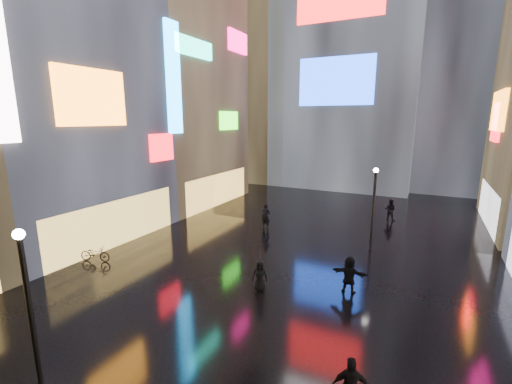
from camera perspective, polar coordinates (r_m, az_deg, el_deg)
The scene contains 14 objects.
ground at distance 23.30m, azimuth 8.96°, elevation -8.36°, with size 140.00×140.00×0.00m, color black.
building_left_mid at distance 27.20m, azimuth -31.27°, elevation 18.65°, with size 10.28×12.70×24.00m.
building_left_far at distance 35.13m, azimuth -13.74°, elevation 16.50°, with size 10.28×12.00×22.00m.
tower_main at distance 47.61m, azimuth 16.03°, elevation 27.42°, with size 16.00×14.20×42.00m.
tower_flank_right at distance 47.77m, azimuth 31.54°, elevation 21.18°, with size 12.00×12.00×34.00m, color black.
tower_flank_left at distance 47.75m, azimuth 1.20°, elevation 18.01°, with size 10.00×10.00×26.00m, color black.
lamp_near at distance 11.99m, azimuth -33.57°, elevation -15.47°, with size 0.30×0.30×5.20m.
lamp_far at distance 22.24m, azimuth 19.00°, elevation -1.94°, with size 0.30×0.30×5.20m.
pedestrian_4 at distance 16.75m, azimuth 0.63°, elevation -13.82°, with size 0.75×0.49×1.53m, color black.
pedestrian_5 at distance 17.09m, azimuth 15.27°, elevation -13.21°, with size 1.67×0.53×1.81m, color black.
pedestrian_6 at distance 25.54m, azimuth 1.63°, elevation -4.14°, with size 0.69×0.45×1.89m, color black.
pedestrian_7 at distance 29.79m, azimuth 21.46°, elevation -2.78°, with size 0.84×0.66×1.73m, color black.
umbrella_2 at distance 16.27m, azimuth 0.64°, elevation -10.05°, with size 0.92×0.94×0.85m, color black.
bicycle at distance 22.10m, azimuth -25.23°, elevation -9.26°, with size 0.63×1.79×0.94m, color black.
Camera 1 is at (6.46, -0.87, 8.09)m, focal length 24.00 mm.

